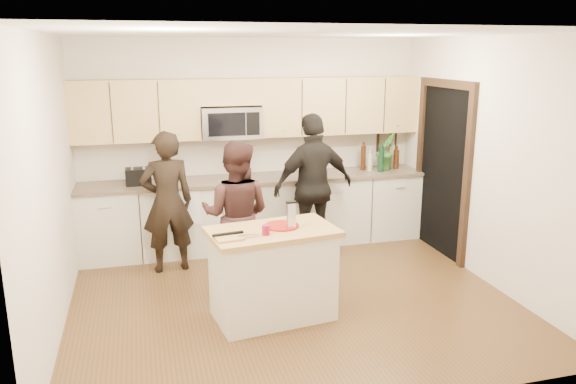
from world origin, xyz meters
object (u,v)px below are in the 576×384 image
object	(u,v)px
woman_center	(236,215)
woman_right	(314,187)
toaster	(139,176)
island	(273,273)
woman_left	(167,202)

from	to	relation	value
woman_center	woman_right	world-z (taller)	woman_right
toaster	island	bearing A→B (deg)	-59.50
woman_left	woman_right	size ratio (longest dim) A/B	0.92
island	woman_right	xyz separation A→B (m)	(0.88, 1.50, 0.45)
woman_center	woman_right	distance (m)	1.26
toaster	woman_left	bearing A→B (deg)	-60.43
woman_center	woman_right	bearing A→B (deg)	-125.87
island	woman_left	xyz separation A→B (m)	(-0.90, 1.50, 0.38)
toaster	woman_right	world-z (taller)	woman_right
island	woman_left	distance (m)	1.79
woman_right	woman_left	bearing A→B (deg)	-11.08
woman_right	island	bearing A→B (deg)	48.56
woman_left	island	bearing A→B (deg)	114.05
toaster	woman_right	distance (m)	2.16
toaster	woman_center	bearing A→B (deg)	-49.66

